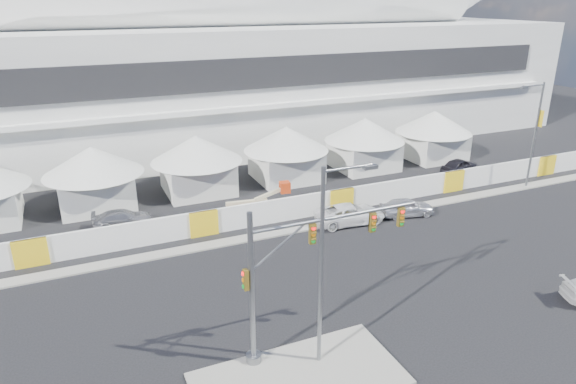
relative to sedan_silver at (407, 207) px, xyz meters
name	(u,v)px	position (x,y,z in m)	size (l,w,h in m)	color
ground	(372,317)	(-10.53, -11.36, -0.77)	(160.00, 160.00, 0.00)	black
median_island	(299,379)	(-16.53, -14.36, -0.70)	(10.00, 5.00, 0.15)	gray
far_curb	(483,194)	(9.47, 1.14, -0.71)	(80.00, 1.20, 0.12)	gray
stadium	(258,62)	(-1.82, 30.14, 8.68)	(80.00, 24.80, 21.98)	silver
tent_row	(243,154)	(-10.03, 12.64, 2.37)	(53.40, 8.40, 5.40)	silver
hoarding_fence	(341,200)	(-4.53, 3.14, 0.23)	(70.00, 0.25, 2.00)	white
scaffold_tower	(509,78)	(35.47, 24.64, 5.23)	(4.40, 4.40, 12.00)	#595B60
sedan_silver	(407,207)	(0.00, 0.00, 0.00)	(4.54, 1.83, 1.55)	silver
pickup_curb	(350,214)	(-5.08, 0.63, 0.02)	(5.70, 2.63, 1.58)	white
lot_car_b	(459,166)	(11.72, 7.10, 0.00)	(4.56, 1.83, 1.55)	black
lot_car_c	(123,218)	(-22.03, 7.33, -0.10)	(4.65, 1.89, 1.35)	#A6A6AB
traffic_mast	(287,276)	(-16.26, -12.36, 3.79)	(9.42, 0.79, 8.10)	gray
streetlight_median	(326,255)	(-14.81, -13.57, 5.24)	(2.83, 0.28, 10.21)	gray
streetlight_curb	(534,128)	(14.58, 1.14, 5.06)	(2.98, 0.67, 10.06)	gray
boom_lift	(241,213)	(-13.16, 4.18, 0.08)	(6.38, 1.83, 3.19)	red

